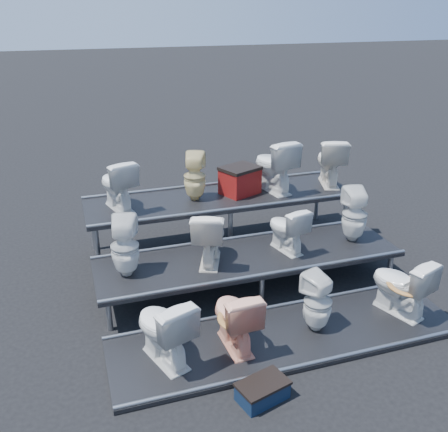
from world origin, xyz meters
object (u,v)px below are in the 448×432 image
object	(u,v)px
toilet_4	(125,247)
step_stool	(262,392)
red_crate	(240,182)
toilet_5	(209,236)
toilet_7	(355,215)
toilet_3	(401,285)
toilet_8	(117,184)
toilet_9	(195,177)
toilet_1	(235,317)
toilet_2	(318,302)
toilet_6	(287,229)
toilet_10	(274,165)
toilet_0	(163,329)
toilet_11	(330,161)

from	to	relation	value
toilet_4	step_stool	size ratio (longest dim) A/B	1.61
red_crate	toilet_5	bearing A→B (deg)	-147.50
toilet_5	red_crate	bearing A→B (deg)	-102.64
toilet_7	step_stool	bearing A→B (deg)	53.59
toilet_3	red_crate	xyz separation A→B (m)	(-1.19, 2.64, 0.61)
toilet_3	toilet_8	size ratio (longest dim) A/B	1.03
toilet_9	toilet_8	bearing A→B (deg)	22.14
toilet_3	toilet_7	bearing A→B (deg)	-113.32
toilet_1	toilet_2	world-z (taller)	toilet_1
toilet_4	toilet_5	bearing A→B (deg)	-166.18
toilet_6	toilet_10	distance (m)	1.43
toilet_8	toilet_7	bearing A→B (deg)	142.28
red_crate	toilet_7	bearing A→B (deg)	-69.61
toilet_6	step_stool	bearing A→B (deg)	47.81
red_crate	step_stool	bearing A→B (deg)	-129.27
toilet_10	red_crate	bearing A→B (deg)	-13.81
toilet_7	toilet_5	bearing A→B (deg)	10.43
toilet_4	toilet_0	bearing A→B (deg)	112.87
toilet_5	toilet_7	distance (m)	2.19
toilet_3	toilet_11	size ratio (longest dim) A/B	0.98
toilet_9	step_stool	xyz separation A→B (m)	(-0.23, -3.42, -1.14)
toilet_1	toilet_6	xyz separation A→B (m)	(1.21, 1.30, 0.35)
toilet_1	toilet_6	world-z (taller)	toilet_6
toilet_5	toilet_1	bearing A→B (deg)	107.55
step_stool	toilet_1	bearing A→B (deg)	75.20
toilet_6	toilet_4	bearing A→B (deg)	-12.78
toilet_4	toilet_8	distance (m)	1.36
toilet_11	red_crate	xyz separation A→B (m)	(-1.57, 0.04, -0.20)
step_stool	toilet_5	bearing A→B (deg)	72.35
toilet_5	toilet_6	xyz separation A→B (m)	(1.12, 0.00, -0.05)
toilet_2	toilet_7	bearing A→B (deg)	-153.30
toilet_6	step_stool	world-z (taller)	toilet_6
toilet_6	step_stool	size ratio (longest dim) A/B	1.35
toilet_4	toilet_7	world-z (taller)	toilet_7
toilet_3	toilet_8	xyz separation A→B (m)	(-3.11, 2.60, 0.79)
toilet_3	step_stool	xyz separation A→B (m)	(-2.17, -0.82, -0.36)
toilet_5	toilet_6	size ratio (longest dim) A/B	1.15
toilet_1	toilet_9	world-z (taller)	toilet_9
toilet_7	toilet_9	bearing A→B (deg)	-22.16
toilet_10	toilet_5	bearing A→B (deg)	31.65
toilet_5	toilet_8	xyz separation A→B (m)	(-1.01, 1.30, 0.40)
toilet_8	red_crate	size ratio (longest dim) A/B	1.38
toilet_11	toilet_9	bearing A→B (deg)	17.60
toilet_0	toilet_2	world-z (taller)	toilet_0
toilet_1	toilet_5	distance (m)	1.36
toilet_7	toilet_11	bearing A→B (deg)	-91.91
toilet_9	red_crate	xyz separation A→B (m)	(0.75, 0.04, -0.18)
toilet_0	toilet_5	world-z (taller)	toilet_5
toilet_3	step_stool	size ratio (longest dim) A/B	1.59
step_stool	toilet_8	bearing A→B (deg)	89.69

